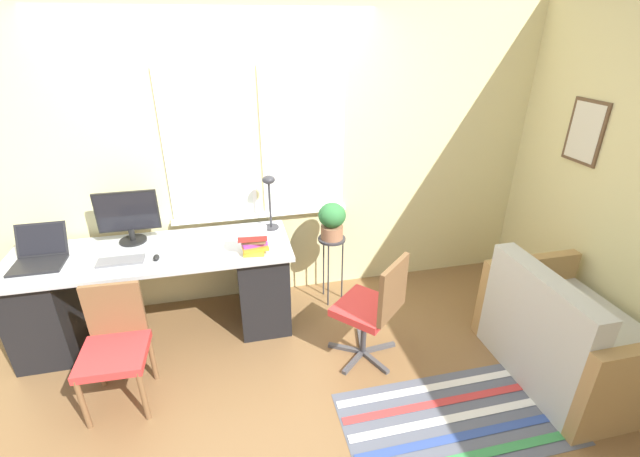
{
  "coord_description": "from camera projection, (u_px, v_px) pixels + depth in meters",
  "views": [
    {
      "loc": [
        -0.01,
        -2.79,
        2.38
      ],
      "look_at": [
        0.68,
        0.18,
        0.91
      ],
      "focal_mm": 24.0,
      "sensor_mm": 36.0,
      "label": 1
    }
  ],
  "objects": [
    {
      "name": "ground_plane",
      "position": [
        244.0,
        347.0,
        3.48
      ],
      "size": [
        14.0,
        14.0,
        0.0
      ],
      "primitive_type": "plane",
      "color": "brown"
    },
    {
      "name": "wall_back_with_window",
      "position": [
        227.0,
        158.0,
        3.6
      ],
      "size": [
        9.0,
        0.12,
        2.7
      ],
      "color": "beige",
      "rests_on": "ground_plane"
    },
    {
      "name": "wall_right_with_picture",
      "position": [
        584.0,
        163.0,
        3.47
      ],
      "size": [
        0.08,
        9.0,
        2.7
      ],
      "color": "beige",
      "rests_on": "ground_plane"
    },
    {
      "name": "desk",
      "position": [
        159.0,
        290.0,
        3.49
      ],
      "size": [
        2.16,
        0.73,
        0.77
      ],
      "color": "#B2B7BC",
      "rests_on": "ground_plane"
    },
    {
      "name": "laptop",
      "position": [
        39.0,
        256.0,
        3.16
      ],
      "size": [
        0.35,
        0.36,
        0.26
      ],
      "color": "black",
      "rests_on": "desk"
    },
    {
      "name": "monitor",
      "position": [
        128.0,
        216.0,
        3.39
      ],
      "size": [
        0.47,
        0.21,
        0.43
      ],
      "color": "black",
      "rests_on": "desk"
    },
    {
      "name": "keyboard",
      "position": [
        121.0,
        261.0,
        3.19
      ],
      "size": [
        0.33,
        0.13,
        0.02
      ],
      "color": "slate",
      "rests_on": "desk"
    },
    {
      "name": "mouse",
      "position": [
        156.0,
        257.0,
        3.21
      ],
      "size": [
        0.05,
        0.08,
        0.04
      ],
      "color": "black",
      "rests_on": "desk"
    },
    {
      "name": "desk_lamp",
      "position": [
        269.0,
        192.0,
        3.58
      ],
      "size": [
        0.13,
        0.13,
        0.48
      ],
      "color": "#2D2D33",
      "rests_on": "desk"
    },
    {
      "name": "book_stack",
      "position": [
        254.0,
        241.0,
        3.28
      ],
      "size": [
        0.23,
        0.19,
        0.2
      ],
      "color": "yellow",
      "rests_on": "desk"
    },
    {
      "name": "desk_chair_wooden",
      "position": [
        114.0,
        345.0,
        2.84
      ],
      "size": [
        0.43,
        0.44,
        0.83
      ],
      "rotation": [
        0.0,
        0.0,
        -0.03
      ],
      "color": "brown",
      "rests_on": "ground_plane"
    },
    {
      "name": "office_chair_swivel",
      "position": [
        374.0,
        307.0,
        3.17
      ],
      "size": [
        0.59,
        0.59,
        0.9
      ],
      "rotation": [
        0.0,
        0.0,
        3.87
      ],
      "color": "#47474C",
      "rests_on": "ground_plane"
    },
    {
      "name": "couch_loveseat",
      "position": [
        567.0,
        339.0,
        3.12
      ],
      "size": [
        0.84,
        1.16,
        0.87
      ],
      "rotation": [
        0.0,
        0.0,
        1.57
      ],
      "color": "beige",
      "rests_on": "ground_plane"
    },
    {
      "name": "plant_stand",
      "position": [
        332.0,
        247.0,
        3.84
      ],
      "size": [
        0.25,
        0.25,
        0.65
      ],
      "color": "#333338",
      "rests_on": "ground_plane"
    },
    {
      "name": "potted_plant",
      "position": [
        332.0,
        220.0,
        3.73
      ],
      "size": [
        0.24,
        0.24,
        0.33
      ],
      "color": "#9E6B4C",
      "rests_on": "plant_stand"
    },
    {
      "name": "floor_rug_striped",
      "position": [
        455.0,
        418.0,
        2.85
      ],
      "size": [
        1.51,
        0.76,
        0.01
      ],
      "color": "#565B6B",
      "rests_on": "ground_plane"
    }
  ]
}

